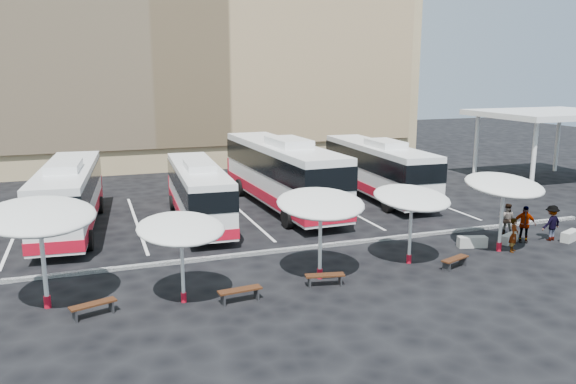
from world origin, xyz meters
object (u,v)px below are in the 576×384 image
object	(u,v)px
wood_bench_0	(93,306)
wood_bench_3	(455,260)
bus_0	(69,194)
sunshade_3	(412,198)
passenger_3	(551,223)
sunshade_0	(39,216)
conc_bench_2	(570,236)
conc_bench_1	(509,239)
bus_1	(198,190)
wood_bench_1	(240,292)
passenger_2	(524,224)
conc_bench_0	(472,242)
sunshade_2	(321,204)
wood_bench_2	(325,277)
bus_2	(282,171)
passenger_0	(514,235)
bus_3	(377,167)
passenger_1	(507,219)
sunshade_4	(504,185)
sunshade_1	(181,229)

from	to	relation	value
wood_bench_0	wood_bench_3	distance (m)	14.31
bus_0	wood_bench_0	bearing A→B (deg)	-80.33
sunshade_3	passenger_3	distance (m)	8.52
sunshade_0	conc_bench_2	xyz separation A→B (m)	(23.48, 0.02, -3.05)
sunshade_0	conc_bench_1	xyz separation A→B (m)	(20.42, 0.71, -3.08)
bus_1	passenger_3	xyz separation A→B (m)	(15.47, -9.11, -0.89)
wood_bench_0	wood_bench_1	world-z (taller)	wood_bench_1
conc_bench_2	bus_0	bearing A→B (deg)	156.00
wood_bench_0	wood_bench_1	bearing A→B (deg)	-5.60
passenger_2	passenger_3	size ratio (longest dim) A/B	1.03
conc_bench_0	sunshade_2	bearing A→B (deg)	-170.80
conc_bench_0	sunshade_3	bearing A→B (deg)	-166.53
sunshade_0	conc_bench_1	size ratio (longest dim) A/B	4.06
wood_bench_1	wood_bench_3	xyz separation A→B (m)	(9.37, 0.39, -0.03)
bus_1	sunshade_0	distance (m)	11.98
wood_bench_0	conc_bench_0	distance (m)	16.96
bus_1	sunshade_0	bearing A→B (deg)	-123.81
sunshade_0	wood_bench_3	world-z (taller)	sunshade_0
bus_0	passenger_2	size ratio (longest dim) A/B	6.60
bus_1	wood_bench_2	xyz separation A→B (m)	(2.77, -10.89, -1.41)
conc_bench_2	bus_2	bearing A→B (deg)	134.30
sunshade_3	passenger_0	world-z (taller)	sunshade_3
passenger_0	bus_3	bearing A→B (deg)	52.24
sunshade_3	passenger_3	bearing A→B (deg)	4.03
bus_0	passenger_0	xyz separation A→B (m)	(19.05, -10.64, -1.10)
sunshade_0	sunshade_3	world-z (taller)	sunshade_0
passenger_2	passenger_1	bearing A→B (deg)	116.95
conc_bench_2	passenger_1	xyz separation A→B (m)	(-2.15, 1.96, 0.55)
sunshade_2	passenger_0	world-z (taller)	sunshade_2
bus_0	wood_bench_2	size ratio (longest dim) A/B	7.57
conc_bench_1	sunshade_4	bearing A→B (deg)	-147.06
conc_bench_2	wood_bench_1	bearing A→B (deg)	-174.01
bus_2	passenger_2	xyz separation A→B (m)	(8.63, -10.66, -1.31)
wood_bench_3	passenger_0	world-z (taller)	passenger_0
passenger_0	passenger_3	distance (m)	3.07
bus_0	sunshade_1	distance (m)	12.02
bus_0	conc_bench_0	size ratio (longest dim) A/B	8.81
bus_1	sunshade_4	size ratio (longest dim) A/B	2.93
bus_3	bus_1	bearing A→B (deg)	-166.67
sunshade_4	passenger_3	size ratio (longest dim) A/B	2.15
bus_2	bus_3	size ratio (longest dim) A/B	1.12
passenger_0	passenger_2	size ratio (longest dim) A/B	0.88
passenger_0	passenger_3	xyz separation A→B (m)	(2.95, 0.82, 0.09)
wood_bench_2	conc_bench_0	distance (m)	8.70
wood_bench_0	conc_bench_1	world-z (taller)	wood_bench_0
bus_2	passenger_3	xyz separation A→B (m)	(10.09, -10.87, -1.33)
bus_0	sunshade_2	xyz separation A→B (m)	(9.43, -10.79, 1.16)
sunshade_1	sunshade_4	world-z (taller)	sunshade_4
wood_bench_2	passenger_1	size ratio (longest dim) A/B	0.99
sunshade_3	passenger_0	bearing A→B (deg)	-2.60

